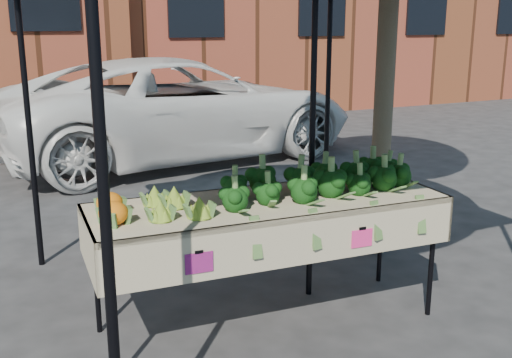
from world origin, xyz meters
name	(u,v)px	position (x,y,z in m)	size (l,w,h in m)	color
ground	(286,310)	(0.00, 0.00, 0.00)	(90.00, 90.00, 0.00)	#29292C
table	(269,263)	(-0.20, -0.12, 0.45)	(2.45, 0.95, 0.90)	beige
canopy	(265,121)	(-0.06, 0.25, 1.37)	(3.16, 3.16, 2.74)	black
broccoli_heap	(317,176)	(0.19, -0.09, 1.02)	(1.58, 0.55, 0.24)	black
romanesco_cluster	(172,198)	(-0.87, -0.08, 0.99)	(0.41, 0.55, 0.18)	#9EB436
cauliflower_pair	(111,206)	(-1.24, -0.05, 0.98)	(0.21, 0.41, 0.16)	orange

